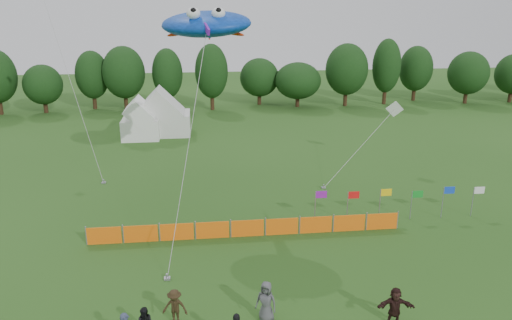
{
  "coord_description": "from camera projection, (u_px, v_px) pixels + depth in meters",
  "views": [
    {
      "loc": [
        -2.86,
        -17.98,
        12.83
      ],
      "look_at": [
        0.0,
        6.0,
        5.2
      ],
      "focal_mm": 35.0,
      "sensor_mm": 36.0,
      "label": 1
    }
  ],
  "objects": [
    {
      "name": "spectator_e",
      "position": [
        266.0,
        302.0,
        20.78
      ],
      "size": [
        1.07,
        0.94,
        1.84
      ],
      "primitive_type": "imported",
      "rotation": [
        0.0,
        0.0,
        -0.49
      ],
      "color": "#4B4B50",
      "rests_on": "ground"
    },
    {
      "name": "barrier_fence",
      "position": [
        247.0,
        228.0,
        28.54
      ],
      "size": [
        17.9,
        0.06,
        1.0
      ],
      "color": "orange",
      "rests_on": "ground"
    },
    {
      "name": "small_kite_white",
      "position": [
        379.0,
        126.0,
        38.83
      ],
      "size": [
        7.57,
        4.81,
        5.46
      ],
      "color": "white",
      "rests_on": "ground"
    },
    {
      "name": "treeline",
      "position": [
        232.0,
        75.0,
        62.68
      ],
      "size": [
        104.57,
        8.78,
        8.36
      ],
      "color": "#382314",
      "rests_on": "ground"
    },
    {
      "name": "spectator_c",
      "position": [
        175.0,
        307.0,
        20.59
      ],
      "size": [
        1.15,
        0.8,
        1.62
      ],
      "primitive_type": "imported",
      "rotation": [
        0.0,
        0.0,
        -0.2
      ],
      "color": "#2E2212",
      "rests_on": "ground"
    },
    {
      "name": "stingray_kite",
      "position": [
        206.0,
        24.0,
        29.84
      ],
      "size": [
        7.01,
        16.57,
        12.65
      ],
      "color": "blue",
      "rests_on": "ground"
    },
    {
      "name": "tent_left",
      "position": [
        141.0,
        122.0,
        49.13
      ],
      "size": [
        3.67,
        3.67,
        3.24
      ],
      "color": "white",
      "rests_on": "ground"
    },
    {
      "name": "flag_row",
      "position": [
        398.0,
        199.0,
        30.52
      ],
      "size": [
        10.73,
        0.31,
        2.06
      ],
      "color": "gray",
      "rests_on": "ground"
    },
    {
      "name": "ground",
      "position": [
        273.0,
        318.0,
        21.21
      ],
      "size": [
        160.0,
        160.0,
        0.0
      ],
      "primitive_type": "plane",
      "color": "#234C16",
      "rests_on": "ground"
    },
    {
      "name": "small_kite_dark",
      "position": [
        66.0,
        67.0,
        39.19
      ],
      "size": [
        5.92,
        9.22,
        14.51
      ],
      "color": "black",
      "rests_on": "ground"
    },
    {
      "name": "tent_right",
      "position": [
        165.0,
        117.0,
        50.57
      ],
      "size": [
        5.07,
        4.06,
        3.58
      ],
      "color": "silver",
      "rests_on": "ground"
    },
    {
      "name": "spectator_f",
      "position": [
        395.0,
        306.0,
        20.63
      ],
      "size": [
        1.59,
        0.65,
        1.67
      ],
      "primitive_type": "imported",
      "rotation": [
        0.0,
        0.0,
        -0.1
      ],
      "color": "black",
      "rests_on": "ground"
    }
  ]
}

